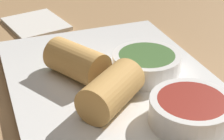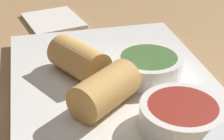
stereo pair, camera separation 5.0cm
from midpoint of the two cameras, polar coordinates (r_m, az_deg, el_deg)
table_surface at (r=49.81cm, az=2.53°, el=-2.75°), size 180.00×140.00×2.00cm
serving_plate at (r=46.55cm, az=3.08°, el=-2.73°), size 33.79×25.08×1.50cm
roll_front_left at (r=47.21cm, az=-2.43°, el=1.82°), size 8.96×7.55×4.30cm
roll_front_right at (r=40.83cm, az=2.82°, el=-2.99°), size 8.31×8.81×4.30cm
dipping_bowl_near at (r=47.10cm, az=8.63°, el=0.57°), size 8.63×8.63×2.82cm
dipping_bowl_far at (r=38.94cm, az=14.26°, el=-6.89°), size 8.63×8.63×2.82cm
napkin at (r=67.93cm, az=-6.87°, el=7.45°), size 12.43×11.22×0.60cm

